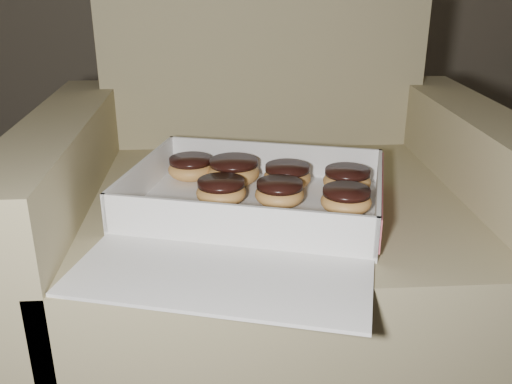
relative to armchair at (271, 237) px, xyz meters
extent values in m
cube|color=#8C8059|center=(0.00, -0.04, -0.08)|extent=(0.67, 0.67, 0.39)
cube|color=#8C8059|center=(0.00, 0.26, 0.36)|extent=(0.67, 0.13, 0.48)
cube|color=#8C8059|center=(-0.36, -0.04, -0.01)|extent=(0.11, 0.67, 0.52)
cube|color=#8C8059|center=(0.36, -0.04, -0.01)|extent=(0.11, 0.67, 0.52)
cube|color=white|center=(-0.04, -0.12, 0.12)|extent=(0.46, 0.39, 0.01)
cube|color=white|center=(0.00, 0.01, 0.15)|extent=(0.38, 0.11, 0.06)
cube|color=white|center=(-0.08, -0.26, 0.15)|extent=(0.38, 0.11, 0.06)
cube|color=white|center=(-0.22, -0.07, 0.15)|extent=(0.08, 0.28, 0.06)
cube|color=white|center=(0.15, -0.18, 0.15)|extent=(0.08, 0.28, 0.06)
cube|color=#C54F5C|center=(0.15, -0.18, 0.15)|extent=(0.08, 0.28, 0.05)
cube|color=white|center=(-0.10, -0.34, 0.12)|extent=(0.41, 0.26, 0.01)
ellipsoid|color=#E79F50|center=(-0.07, -0.04, 0.15)|extent=(0.09, 0.09, 0.04)
cylinder|color=black|center=(-0.07, -0.04, 0.16)|extent=(0.08, 0.08, 0.01)
ellipsoid|color=#E79F50|center=(0.00, -0.14, 0.14)|extent=(0.08, 0.08, 0.04)
cylinder|color=black|center=(0.00, -0.14, 0.16)|extent=(0.07, 0.07, 0.01)
ellipsoid|color=#E79F50|center=(0.02, -0.06, 0.14)|extent=(0.08, 0.08, 0.04)
cylinder|color=black|center=(0.02, -0.06, 0.16)|extent=(0.08, 0.08, 0.01)
ellipsoid|color=#E79F50|center=(-0.09, -0.12, 0.14)|extent=(0.08, 0.08, 0.04)
cylinder|color=black|center=(-0.09, -0.12, 0.16)|extent=(0.08, 0.08, 0.01)
ellipsoid|color=#E79F50|center=(0.10, -0.17, 0.14)|extent=(0.08, 0.08, 0.04)
cylinder|color=black|center=(0.10, -0.17, 0.16)|extent=(0.07, 0.07, 0.01)
ellipsoid|color=#E79F50|center=(-0.15, -0.01, 0.14)|extent=(0.08, 0.08, 0.04)
cylinder|color=black|center=(-0.15, -0.01, 0.16)|extent=(0.08, 0.08, 0.01)
ellipsoid|color=#E79F50|center=(0.12, -0.09, 0.14)|extent=(0.08, 0.08, 0.04)
cylinder|color=black|center=(0.12, -0.09, 0.16)|extent=(0.08, 0.08, 0.01)
ellipsoid|color=black|center=(-0.08, -0.17, 0.13)|extent=(0.01, 0.01, 0.00)
ellipsoid|color=black|center=(0.12, -0.19, 0.13)|extent=(0.01, 0.01, 0.00)
ellipsoid|color=black|center=(-0.04, -0.23, 0.13)|extent=(0.01, 0.01, 0.00)
ellipsoid|color=black|center=(-0.06, -0.16, 0.13)|extent=(0.01, 0.01, 0.00)
ellipsoid|color=black|center=(-0.14, -0.23, 0.13)|extent=(0.01, 0.01, 0.00)
camera|label=1|loc=(-0.09, -0.97, 0.49)|focal=40.00mm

